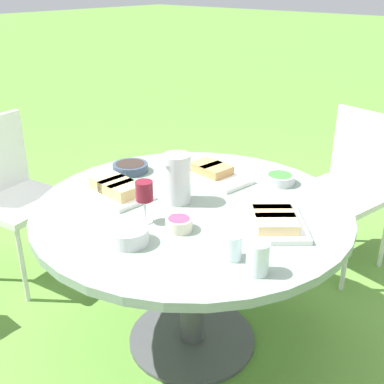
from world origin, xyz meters
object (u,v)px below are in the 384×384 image
(water_pitcher, at_px, (177,178))
(wine_glass, at_px, (144,193))
(chair_far_back, at_px, (352,179))
(dining_table, at_px, (192,229))
(chair_near_left, at_px, (9,187))

(water_pitcher, relative_size, wine_glass, 1.24)
(chair_far_back, height_order, water_pitcher, water_pitcher)
(dining_table, distance_m, water_pitcher, 0.23)
(dining_table, height_order, chair_near_left, chair_near_left)
(wine_glass, bearing_deg, chair_far_back, 169.41)
(chair_far_back, relative_size, water_pitcher, 4.28)
(chair_far_back, distance_m, wine_glass, 1.42)
(water_pitcher, xyz_separation_m, wine_glass, (0.21, 0.03, 0.02))
(wine_glass, bearing_deg, water_pitcher, -171.41)
(chair_near_left, height_order, water_pitcher, water_pitcher)
(chair_near_left, distance_m, wine_glass, 1.15)
(water_pitcher, bearing_deg, wine_glass, 8.59)
(chair_near_left, height_order, wine_glass, chair_near_left)
(wine_glass, bearing_deg, chair_near_left, -91.54)
(chair_near_left, xyz_separation_m, chair_far_back, (-1.33, 1.36, 0.00))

